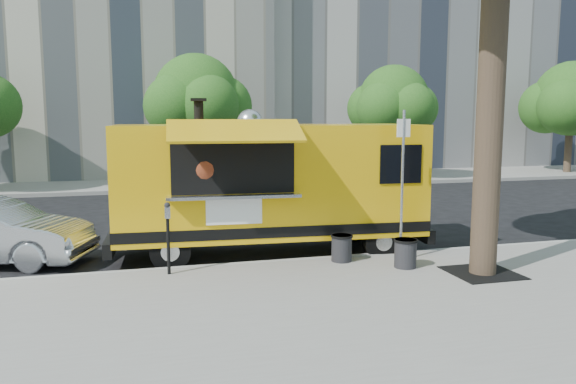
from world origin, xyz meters
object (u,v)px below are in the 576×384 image
at_px(food_truck, 269,183).
at_px(far_tree_d, 572,99).
at_px(far_tree_b, 196,97).
at_px(far_tree_c, 393,101).
at_px(sign_post, 402,176).
at_px(trash_bin_right, 405,252).
at_px(trash_bin_left, 342,247).
at_px(parking_meter, 168,230).

bearing_deg(food_truck, far_tree_d, 37.25).
xyz_separation_m(far_tree_b, food_truck, (0.24, -12.53, -2.25)).
distance_m(far_tree_c, food_truck, 15.19).
distance_m(sign_post, trash_bin_right, 1.50).
xyz_separation_m(far_tree_b, far_tree_c, (9.00, -0.30, -0.12)).
xyz_separation_m(far_tree_b, sign_post, (2.55, -14.25, -1.98)).
relative_size(far_tree_b, food_truck, 0.79).
bearing_deg(far_tree_d, far_tree_b, 179.70).
xyz_separation_m(food_truck, trash_bin_left, (1.15, -1.47, -1.15)).
xyz_separation_m(far_tree_d, parking_meter, (-21.00, -13.95, -2.91)).
distance_m(far_tree_b, trash_bin_right, 15.33).
distance_m(far_tree_d, trash_bin_right, 22.41).
height_order(sign_post, trash_bin_right, sign_post).
distance_m(far_tree_d, parking_meter, 25.38).
bearing_deg(far_tree_d, trash_bin_right, -138.54).
bearing_deg(trash_bin_right, far_tree_d, 41.46).
distance_m(far_tree_c, trash_bin_right, 16.23).
bearing_deg(far_tree_c, parking_meter, -128.66).
height_order(sign_post, food_truck, food_truck).
relative_size(parking_meter, trash_bin_left, 2.51).
xyz_separation_m(far_tree_c, parking_meter, (-11.00, -13.75, -2.74)).
relative_size(far_tree_d, food_truck, 0.81).
bearing_deg(far_tree_c, sign_post, -114.81).
height_order(far_tree_c, sign_post, far_tree_c).
xyz_separation_m(far_tree_b, parking_meter, (-2.00, -14.05, -2.85)).
distance_m(far_tree_b, sign_post, 14.61).
relative_size(far_tree_b, far_tree_d, 0.97).
relative_size(far_tree_c, trash_bin_left, 9.79).
bearing_deg(far_tree_c, food_truck, -125.62).
relative_size(far_tree_d, parking_meter, 4.23).
relative_size(food_truck, trash_bin_right, 12.68).
height_order(far_tree_b, food_truck, far_tree_b).
distance_m(trash_bin_left, trash_bin_right, 1.27).
bearing_deg(far_tree_d, food_truck, -146.48).
bearing_deg(far_tree_c, far_tree_d, 1.15).
relative_size(far_tree_b, far_tree_c, 1.06).
distance_m(food_truck, trash_bin_right, 3.31).
relative_size(far_tree_b, sign_post, 1.83).
height_order(far_tree_b, parking_meter, far_tree_b).
bearing_deg(sign_post, far_tree_d, 40.70).
bearing_deg(far_tree_b, far_tree_c, -1.91).
bearing_deg(trash_bin_right, sign_post, 74.11).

